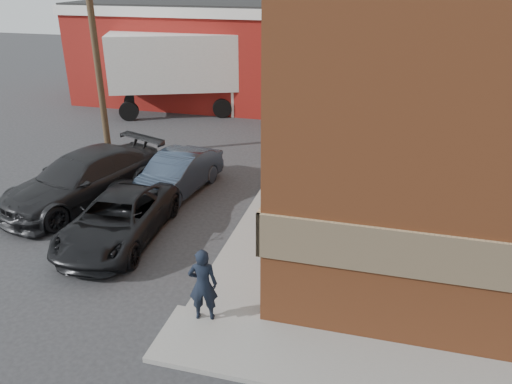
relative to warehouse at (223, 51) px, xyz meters
The scene contains 9 objects.
ground 21.07m from the warehouse, 73.30° to the right, with size 90.00×90.00×0.00m, color #28282B.
sidewalk_west 13.12m from the warehouse, 59.04° to the right, with size 1.80×18.00×0.12m, color gray.
warehouse is the anchor object (origin of this frame).
utility_pole 11.27m from the warehouse, 97.77° to the right, with size 2.00×0.26×9.00m.
man 21.28m from the warehouse, 72.80° to the right, with size 0.64×0.42×1.76m, color black.
sedan 14.32m from the warehouse, 78.30° to the right, with size 1.53×4.38×1.44m, color #2B3748.
suv_a 17.67m from the warehouse, 81.65° to the right, with size 2.26×4.89×1.36m, color black.
suv_b 15.48m from the warehouse, 89.44° to the right, with size 2.38×5.87×1.70m, color black.
box_truck 3.76m from the warehouse, 99.25° to the right, with size 8.94×5.55×4.25m.
Camera 1 is at (3.75, -8.75, 7.34)m, focal length 35.00 mm.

